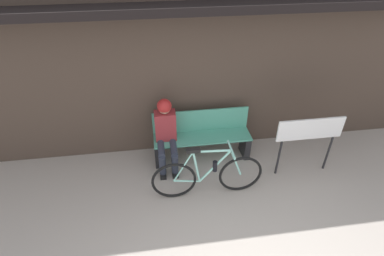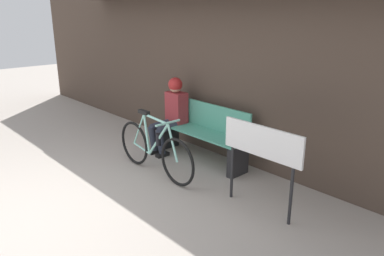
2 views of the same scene
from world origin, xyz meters
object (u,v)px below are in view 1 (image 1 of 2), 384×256
at_px(signboard, 310,133).
at_px(person_seated, 166,130).
at_px(bicycle, 208,176).
at_px(park_bench_near, 202,137).

bearing_deg(signboard, person_seated, 167.13).
xyz_separation_m(bicycle, signboard, (1.63, 0.28, 0.41)).
xyz_separation_m(park_bench_near, person_seated, (-0.61, -0.11, 0.29)).
distance_m(park_bench_near, signboard, 1.73).
bearing_deg(park_bench_near, bicycle, -93.90).
distance_m(park_bench_near, bicycle, 0.89).
relative_size(bicycle, signboard, 1.58).
height_order(park_bench_near, person_seated, person_seated).
bearing_deg(park_bench_near, signboard, -21.23).
height_order(bicycle, person_seated, person_seated).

